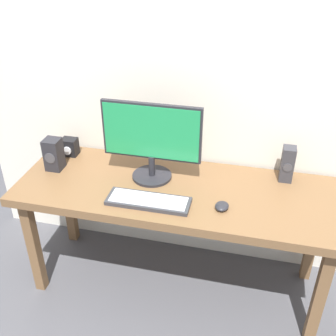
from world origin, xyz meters
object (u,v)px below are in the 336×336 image
desk (176,199)px  audio_controller (70,147)px  monitor (151,139)px  keyboard_primary (149,201)px  speaker_right (287,164)px  mouse (222,206)px  speaker_left (54,154)px

desk → audio_controller: (-0.72, 0.21, 0.13)m
monitor → audio_controller: 0.60m
keyboard_primary → speaker_right: 0.80m
mouse → keyboard_primary: bearing=-167.6°
speaker_right → speaker_left: (-1.31, -0.19, -0.01)m
monitor → speaker_left: (-0.58, -0.05, -0.15)m
mouse → speaker_right: 0.48m
monitor → mouse: (0.42, -0.21, -0.23)m
speaker_right → keyboard_primary: bearing=-150.4°
keyboard_primary → mouse: bearing=6.0°
mouse → audio_controller: 1.04m
speaker_right → speaker_left: 1.32m
keyboard_primary → desk: bearing=56.7°
speaker_right → speaker_left: size_ratio=1.07×
desk → speaker_left: size_ratio=9.25×
speaker_right → mouse: bearing=-131.6°
monitor → audio_controller: bearing=167.5°
speaker_right → audio_controller: bearing=-179.3°
mouse → speaker_left: 1.01m
speaker_left → audio_controller: size_ratio=1.76×
speaker_left → keyboard_primary: bearing=-18.0°
mouse → speaker_left: speaker_left is taller
keyboard_primary → audio_controller: (-0.61, 0.38, 0.04)m
monitor → keyboard_primary: bearing=-79.2°
audio_controller → keyboard_primary: bearing=-31.7°
monitor → keyboard_primary: size_ratio=1.26×
monitor → mouse: 0.52m
keyboard_primary → audio_controller: size_ratio=4.01×
keyboard_primary → mouse: size_ratio=5.10×
desk → monitor: bearing=152.7°
mouse → audio_controller: (-0.98, 0.34, 0.04)m
desk → keyboard_primary: 0.22m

